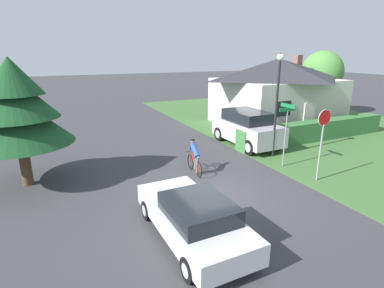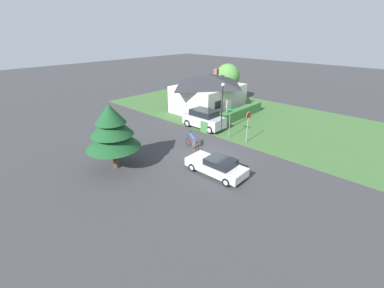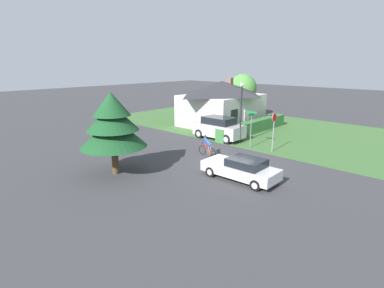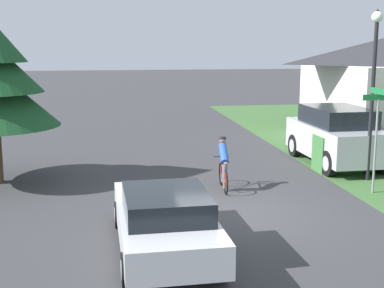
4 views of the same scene
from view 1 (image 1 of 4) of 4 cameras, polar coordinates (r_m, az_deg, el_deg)
name	(u,v)px [view 1 (image 1 of 4)]	position (r m, az deg, el deg)	size (l,w,h in m)	color
ground_plane	(214,195)	(11.18, 4.17, -9.68)	(140.00, 140.00, 0.00)	#38383A
grass_verge_right	(342,134)	(21.52, 26.69, 1.65)	(16.00, 36.00, 0.01)	#3D6633
cottage_house	(277,91)	(22.85, 15.86, 9.76)	(8.56, 6.93, 4.89)	beige
hedge_row	(315,131)	(19.30, 22.32, 2.37)	(10.61, 0.90, 1.16)	#387038
sedan_left_lane	(193,218)	(8.47, 0.24, -13.86)	(1.92, 4.44, 1.32)	silver
cyclist	(195,157)	(12.85, 0.51, -2.52)	(0.44, 1.68, 1.50)	black
parked_suv_right	(247,128)	(17.02, 10.44, 2.98)	(2.09, 4.43, 1.96)	#B7B7BC
stop_sign	(323,132)	(12.78, 23.62, 2.04)	(0.65, 0.07, 2.93)	gray
street_lamp	(278,91)	(14.99, 16.00, 9.75)	(0.32, 0.32, 5.04)	black
street_name_sign	(286,124)	(13.89, 17.53, 3.60)	(0.90, 0.90, 2.89)	gray
conifer_tall_near	(16,108)	(12.86, -30.55, 5.94)	(3.88, 3.88, 4.90)	#4C3823
deciduous_tree_right	(322,73)	(27.45, 23.51, 12.34)	(3.33, 3.33, 5.24)	#4C3823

